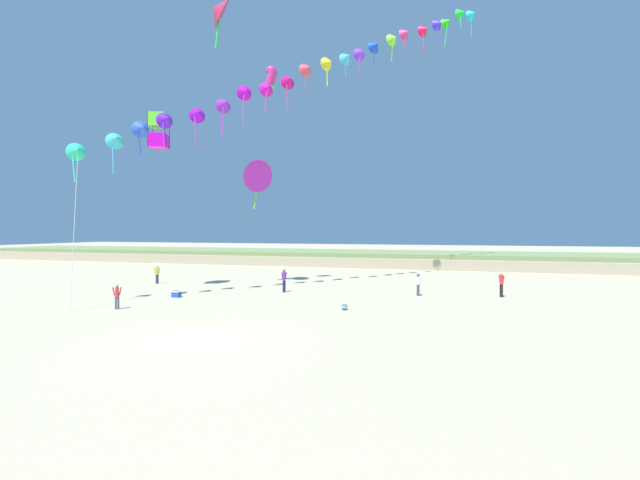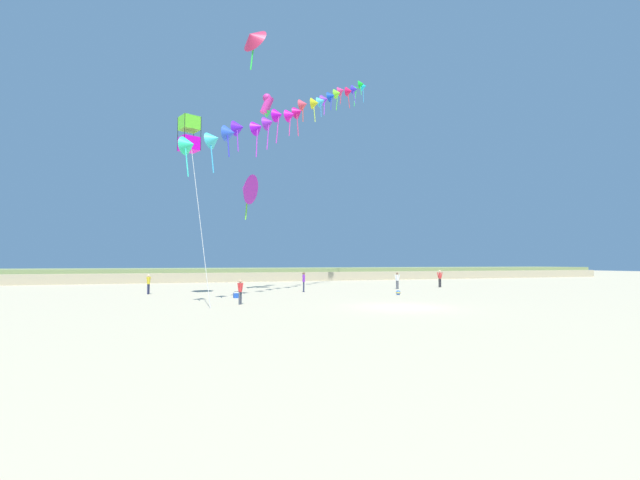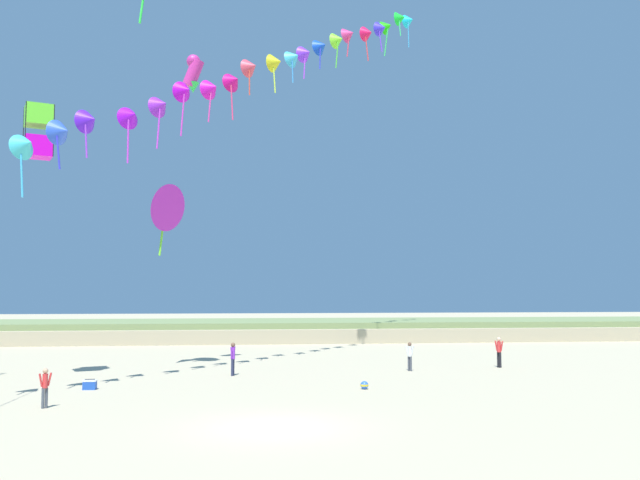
# 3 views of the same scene
# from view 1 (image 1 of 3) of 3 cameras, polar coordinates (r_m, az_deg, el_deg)

# --- Properties ---
(ground_plane) EXTENTS (240.00, 240.00, 0.00)m
(ground_plane) POSITION_cam_1_polar(r_m,az_deg,el_deg) (19.36, -15.91, -12.57)
(ground_plane) COLOR #C1B28E
(dune_ridge) EXTENTS (120.00, 13.90, 1.71)m
(dune_ridge) POSITION_cam_1_polar(r_m,az_deg,el_deg) (58.45, 6.42, -2.37)
(dune_ridge) COLOR tan
(dune_ridge) RESTS_ON ground
(person_near_left) EXTENTS (0.41, 0.47, 1.57)m
(person_near_left) POSITION_cam_1_polar(r_m,az_deg,el_deg) (30.96, 12.96, -5.61)
(person_near_left) COLOR #474C56
(person_near_left) RESTS_ON ground
(person_near_right) EXTENTS (0.29, 0.59, 1.71)m
(person_near_right) POSITION_cam_1_polar(r_m,az_deg,el_deg) (32.01, -4.82, -5.21)
(person_near_right) COLOR #282D4C
(person_near_right) RESTS_ON ground
(person_mid_center) EXTENTS (0.44, 0.40, 1.48)m
(person_mid_center) POSITION_cam_1_polar(r_m,az_deg,el_deg) (27.79, -25.44, -6.60)
(person_mid_center) COLOR #474C56
(person_mid_center) RESTS_ON ground
(person_far_left) EXTENTS (0.35, 0.52, 1.58)m
(person_far_left) POSITION_cam_1_polar(r_m,az_deg,el_deg) (39.57, -20.90, -4.14)
(person_far_left) COLOR #282D4C
(person_far_left) RESTS_ON ground
(person_far_right) EXTENTS (0.37, 0.57, 1.74)m
(person_far_right) POSITION_cam_1_polar(r_m,az_deg,el_deg) (32.16, 23.03, -5.25)
(person_far_right) COLOR black
(person_far_right) RESTS_ON ground
(kite_banner_string) EXTENTS (25.25, 28.40, 27.25)m
(kite_banner_string) POSITION_cam_1_polar(r_m,az_deg,el_deg) (37.42, 0.91, 22.40)
(kite_banner_string) COLOR #28D896
(large_kite_low_lead) EXTENTS (1.69, 1.69, 2.59)m
(large_kite_low_lead) POSITION_cam_1_polar(r_m,az_deg,el_deg) (35.92, -20.71, 13.48)
(large_kite_low_lead) COLOR #DC0BCA
(large_kite_mid_trail) EXTENTS (2.68, 2.81, 3.91)m
(large_kite_mid_trail) POSITION_cam_1_polar(r_m,az_deg,el_deg) (36.63, -13.52, 27.59)
(large_kite_mid_trail) COLOR #C4284C
(large_kite_high_solo) EXTENTS (2.82, 3.08, 4.33)m
(large_kite_high_solo) POSITION_cam_1_polar(r_m,az_deg,el_deg) (37.57, -8.57, 8.48)
(large_kite_high_solo) COLOR #C528B8
(large_kite_outer_drift) EXTENTS (1.41, 1.01, 2.29)m
(large_kite_outer_drift) POSITION_cam_1_polar(r_m,az_deg,el_deg) (38.17, -6.55, 20.59)
(large_kite_outer_drift) COLOR #D42F93
(beach_cooler) EXTENTS (0.58, 0.41, 0.46)m
(beach_cooler) POSITION_cam_1_polar(r_m,az_deg,el_deg) (31.29, -18.60, -6.85)
(beach_cooler) COLOR blue
(beach_cooler) RESTS_ON ground
(beach_ball) EXTENTS (0.36, 0.36, 0.36)m
(beach_ball) POSITION_cam_1_polar(r_m,az_deg,el_deg) (25.07, 3.27, -8.90)
(beach_ball) COLOR blue
(beach_ball) RESTS_ON ground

